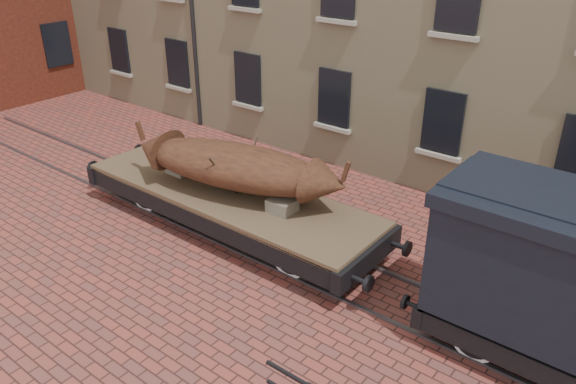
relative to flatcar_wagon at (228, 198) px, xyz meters
The scene contains 4 objects.
ground 2.42m from the flatcar_wagon, ahead, with size 90.00×90.00×0.00m, color brown.
rail_track 2.41m from the flatcar_wagon, ahead, with size 30.00×1.52×0.06m.
flatcar_wagon is the anchor object (origin of this frame).
iron_boat 1.01m from the flatcar_wagon, ahead, with size 5.76×2.57×1.42m.
Camera 1 is at (6.56, -8.81, 7.24)m, focal length 35.00 mm.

